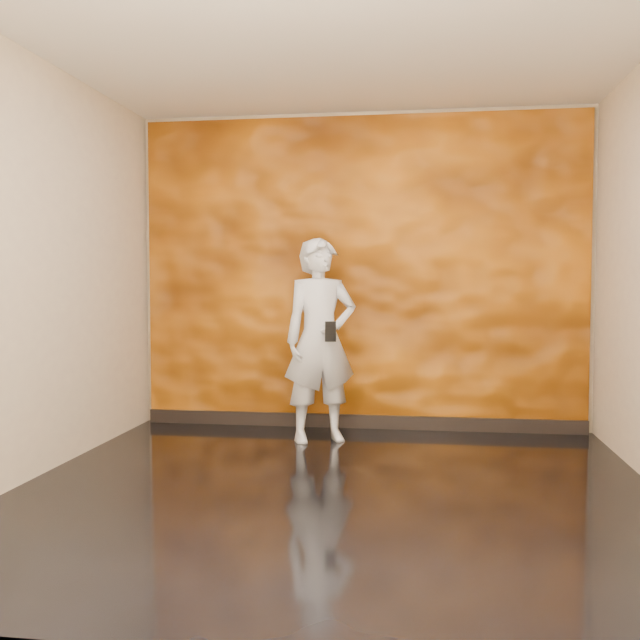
% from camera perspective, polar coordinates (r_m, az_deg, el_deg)
% --- Properties ---
extents(room, '(4.02, 4.02, 2.81)m').
position_cam_1_polar(room, '(4.38, 1.12, 4.38)').
color(room, black).
rests_on(room, ground).
extents(feature_wall, '(3.90, 0.06, 2.75)m').
position_cam_1_polar(feature_wall, '(6.33, 3.30, 3.77)').
color(feature_wall, orange).
rests_on(feature_wall, ground).
extents(baseboard, '(3.90, 0.04, 0.12)m').
position_cam_1_polar(baseboard, '(6.41, 3.24, -8.10)').
color(baseboard, black).
rests_on(baseboard, ground).
extents(man, '(0.71, 0.61, 1.66)m').
position_cam_1_polar(man, '(5.80, 0.04, -1.61)').
color(man, '#AEB3BE').
rests_on(man, ground).
extents(phone, '(0.09, 0.04, 0.16)m').
position_cam_1_polar(phone, '(5.56, 0.84, -0.93)').
color(phone, black).
rests_on(phone, man).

